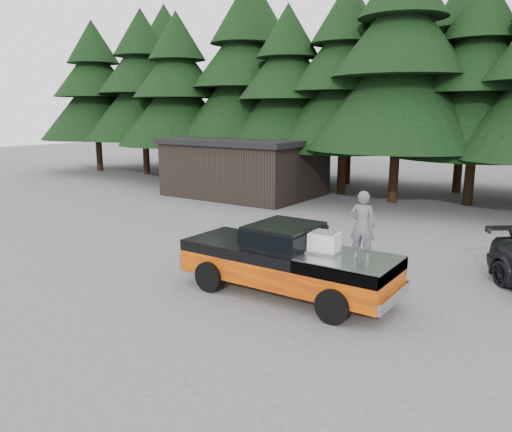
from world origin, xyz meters
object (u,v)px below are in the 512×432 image
Objects in this scene: air_compressor at (324,243)px; man_on_bed at (362,226)px; pickup_truck at (287,271)px; utility_building at (245,166)px.

man_on_bed is at bearing -8.88° from air_compressor.
pickup_truck is at bearing 175.81° from air_compressor.
air_compressor is 0.42× the size of man_on_bed.
pickup_truck is 3.57× the size of man_on_bed.
air_compressor is (1.06, 0.05, 0.91)m from pickup_truck.
pickup_truck is 2.56m from man_on_bed.
air_compressor is at bearing -47.30° from utility_building.
air_compressor is at bearing 2.43° from pickup_truck.
man_on_bed is 17.76m from utility_building.
man_on_bed reaches higher than air_compressor.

